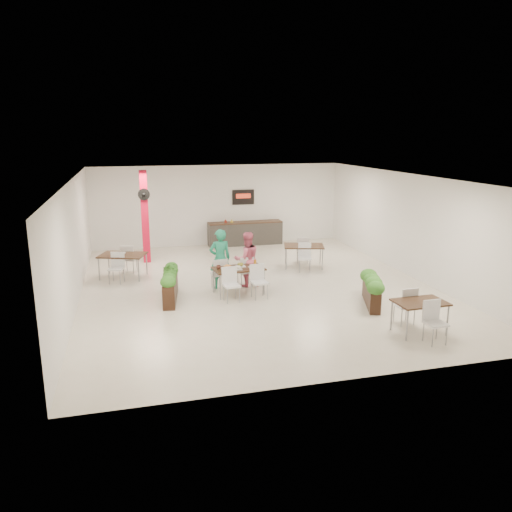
{
  "coord_description": "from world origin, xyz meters",
  "views": [
    {
      "loc": [
        -3.59,
        -13.66,
        4.41
      ],
      "look_at": [
        -0.19,
        -0.67,
        1.1
      ],
      "focal_mm": 35.0,
      "sensor_mm": 36.0,
      "label": 1
    }
  ],
  "objects_px": {
    "service_counter": "(245,233)",
    "diner_woman": "(247,259)",
    "red_column": "(145,216)",
    "main_table": "(238,272)",
    "planter_right": "(372,287)",
    "side_table_a": "(123,258)",
    "diner_man": "(220,259)",
    "planter_left": "(170,281)",
    "side_table_b": "(304,248)",
    "side_table_c": "(420,307)"
  },
  "relations": [
    {
      "from": "main_table",
      "to": "side_table_b",
      "type": "relative_size",
      "value": 1.04
    },
    {
      "from": "diner_man",
      "to": "diner_woman",
      "type": "height_order",
      "value": "diner_man"
    },
    {
      "from": "red_column",
      "to": "planter_right",
      "type": "distance_m",
      "value": 8.32
    },
    {
      "from": "service_counter",
      "to": "side_table_b",
      "type": "xyz_separation_m",
      "value": [
        1.11,
        -3.9,
        0.15
      ]
    },
    {
      "from": "diner_man",
      "to": "side_table_c",
      "type": "distance_m",
      "value": 5.83
    },
    {
      "from": "service_counter",
      "to": "red_column",
      "type": "bearing_deg",
      "value": -155.0
    },
    {
      "from": "planter_right",
      "to": "side_table_c",
      "type": "bearing_deg",
      "value": -86.13
    },
    {
      "from": "red_column",
      "to": "side_table_a",
      "type": "distance_m",
      "value": 2.23
    },
    {
      "from": "side_table_a",
      "to": "side_table_b",
      "type": "height_order",
      "value": "same"
    },
    {
      "from": "service_counter",
      "to": "planter_right",
      "type": "height_order",
      "value": "service_counter"
    },
    {
      "from": "diner_woman",
      "to": "planter_left",
      "type": "relative_size",
      "value": 0.83
    },
    {
      "from": "main_table",
      "to": "side_table_a",
      "type": "bearing_deg",
      "value": 141.57
    },
    {
      "from": "red_column",
      "to": "side_table_a",
      "type": "relative_size",
      "value": 1.92
    },
    {
      "from": "side_table_a",
      "to": "service_counter",
      "type": "bearing_deg",
      "value": 57.61
    },
    {
      "from": "side_table_a",
      "to": "red_column",
      "type": "bearing_deg",
      "value": 86.31
    },
    {
      "from": "diner_man",
      "to": "planter_left",
      "type": "height_order",
      "value": "diner_man"
    },
    {
      "from": "red_column",
      "to": "service_counter",
      "type": "height_order",
      "value": "red_column"
    },
    {
      "from": "side_table_b",
      "to": "side_table_c",
      "type": "xyz_separation_m",
      "value": [
        0.55,
        -6.1,
        -0.02
      ]
    },
    {
      "from": "planter_right",
      "to": "side_table_b",
      "type": "relative_size",
      "value": 0.99
    },
    {
      "from": "red_column",
      "to": "side_table_b",
      "type": "xyz_separation_m",
      "value": [
        5.11,
        -2.03,
        -1.0
      ]
    },
    {
      "from": "diner_man",
      "to": "service_counter",
      "type": "bearing_deg",
      "value": -116.19
    },
    {
      "from": "red_column",
      "to": "planter_left",
      "type": "distance_m",
      "value": 4.49
    },
    {
      "from": "side_table_c",
      "to": "service_counter",
      "type": "bearing_deg",
      "value": 97.97
    },
    {
      "from": "side_table_a",
      "to": "diner_man",
      "type": "bearing_deg",
      "value": -13.64
    },
    {
      "from": "main_table",
      "to": "diner_woman",
      "type": "relative_size",
      "value": 1.06
    },
    {
      "from": "red_column",
      "to": "diner_man",
      "type": "xyz_separation_m",
      "value": [
        1.94,
        -3.66,
        -0.77
      ]
    },
    {
      "from": "service_counter",
      "to": "planter_right",
      "type": "xyz_separation_m",
      "value": [
        1.52,
        -7.98,
        -0.01
      ]
    },
    {
      "from": "red_column",
      "to": "diner_woman",
      "type": "distance_m",
      "value": 4.64
    },
    {
      "from": "main_table",
      "to": "diner_woman",
      "type": "xyz_separation_m",
      "value": [
        0.41,
        0.66,
        0.18
      ]
    },
    {
      "from": "red_column",
      "to": "side_table_a",
      "type": "xyz_separation_m",
      "value": [
        -0.8,
        -1.82,
        -1.0
      ]
    },
    {
      "from": "red_column",
      "to": "planter_left",
      "type": "height_order",
      "value": "red_column"
    },
    {
      "from": "diner_woman",
      "to": "side_table_c",
      "type": "distance_m",
      "value": 5.35
    },
    {
      "from": "red_column",
      "to": "planter_right",
      "type": "relative_size",
      "value": 1.94
    },
    {
      "from": "diner_man",
      "to": "side_table_a",
      "type": "relative_size",
      "value": 1.05
    },
    {
      "from": "red_column",
      "to": "diner_man",
      "type": "bearing_deg",
      "value": -62.06
    },
    {
      "from": "diner_woman",
      "to": "side_table_c",
      "type": "relative_size",
      "value": 1.0
    },
    {
      "from": "planter_left",
      "to": "diner_woman",
      "type": "bearing_deg",
      "value": 16.29
    },
    {
      "from": "side_table_b",
      "to": "side_table_a",
      "type": "bearing_deg",
      "value": -165.45
    },
    {
      "from": "main_table",
      "to": "planter_right",
      "type": "height_order",
      "value": "main_table"
    },
    {
      "from": "red_column",
      "to": "main_table",
      "type": "distance_m",
      "value": 5.0
    },
    {
      "from": "main_table",
      "to": "side_table_c",
      "type": "relative_size",
      "value": 1.06
    },
    {
      "from": "service_counter",
      "to": "diner_woman",
      "type": "distance_m",
      "value": 5.67
    },
    {
      "from": "diner_man",
      "to": "side_table_b",
      "type": "height_order",
      "value": "diner_man"
    },
    {
      "from": "side_table_a",
      "to": "side_table_c",
      "type": "relative_size",
      "value": 1.02
    },
    {
      "from": "planter_left",
      "to": "diner_man",
      "type": "bearing_deg",
      "value": 24.12
    },
    {
      "from": "main_table",
      "to": "side_table_c",
      "type": "height_order",
      "value": "same"
    },
    {
      "from": "diner_woman",
      "to": "side_table_c",
      "type": "xyz_separation_m",
      "value": [
        2.92,
        -4.48,
        -0.19
      ]
    },
    {
      "from": "planter_right",
      "to": "side_table_c",
      "type": "height_order",
      "value": "side_table_c"
    },
    {
      "from": "planter_right",
      "to": "side_table_a",
      "type": "distance_m",
      "value": 7.64
    },
    {
      "from": "planter_right",
      "to": "side_table_b",
      "type": "height_order",
      "value": "side_table_b"
    }
  ]
}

